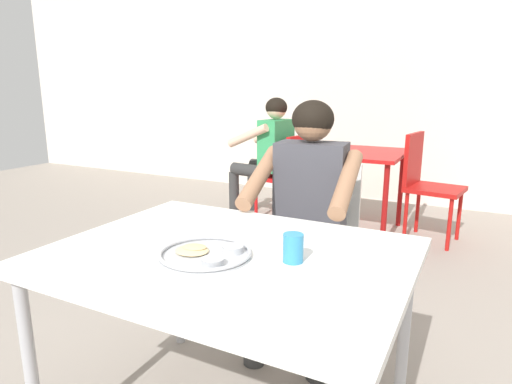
{
  "coord_description": "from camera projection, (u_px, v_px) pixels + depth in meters",
  "views": [
    {
      "loc": [
        0.69,
        -1.19,
        1.26
      ],
      "look_at": [
        -0.06,
        0.25,
        0.87
      ],
      "focal_mm": 30.74,
      "sensor_mm": 36.0,
      "label": 1
    }
  ],
  "objects": [
    {
      "name": "thali_tray",
      "position": [
        206.0,
        253.0,
        1.43
      ],
      "size": [
        0.3,
        0.3,
        0.03
      ],
      "color": "#B7BABF",
      "rests_on": "table_foreground"
    },
    {
      "name": "diner_foreground",
      "position": [
        306.0,
        202.0,
        2.12
      ],
      "size": [
        0.53,
        0.58,
        1.21
      ],
      "color": "#363636",
      "rests_on": "ground"
    },
    {
      "name": "chair_foreground",
      "position": [
        316.0,
        231.0,
        2.37
      ],
      "size": [
        0.48,
        0.47,
        0.87
      ],
      "color": "silver",
      "rests_on": "ground"
    },
    {
      "name": "chair_red_left",
      "position": [
        288.0,
        171.0,
        4.21
      ],
      "size": [
        0.47,
        0.47,
        0.83
      ],
      "color": "red",
      "rests_on": "ground"
    },
    {
      "name": "table_foreground",
      "position": [
        229.0,
        269.0,
        1.5
      ],
      "size": [
        1.19,
        0.92,
        0.72
      ],
      "color": "white",
      "rests_on": "ground"
    },
    {
      "name": "back_wall",
      "position": [
        421.0,
        46.0,
        4.6
      ],
      "size": [
        12.0,
        0.12,
        3.4
      ],
      "primitive_type": "cube",
      "color": "silver",
      "rests_on": "ground"
    },
    {
      "name": "chair_red_right",
      "position": [
        425.0,
        179.0,
        3.65
      ],
      "size": [
        0.48,
        0.47,
        0.9
      ],
      "color": "#AD1512",
      "rests_on": "ground"
    },
    {
      "name": "patron_background",
      "position": [
        268.0,
        147.0,
        4.22
      ],
      "size": [
        0.59,
        0.55,
        1.18
      ],
      "color": "#313131",
      "rests_on": "ground"
    },
    {
      "name": "table_background_red",
      "position": [
        348.0,
        160.0,
        3.87
      ],
      "size": [
        0.95,
        0.83,
        0.73
      ],
      "color": "#B71414",
      "rests_on": "ground"
    },
    {
      "name": "drinking_cup",
      "position": [
        293.0,
        247.0,
        1.38
      ],
      "size": [
        0.07,
        0.07,
        0.09
      ],
      "color": "#338CBF",
      "rests_on": "table_foreground"
    }
  ]
}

